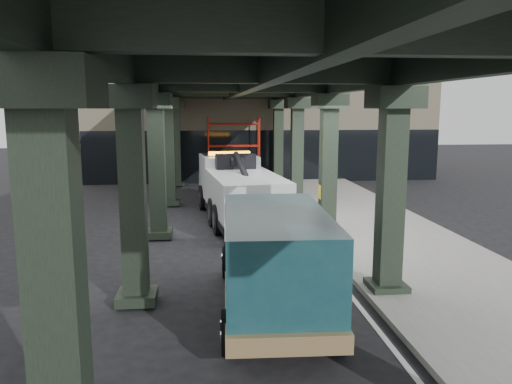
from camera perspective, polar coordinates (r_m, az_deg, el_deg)
ground at (r=16.02m, az=0.70°, el=-6.80°), size 90.00×90.00×0.00m
sidewalk at (r=18.90m, az=13.68°, el=-4.30°), size 5.00×40.00×0.15m
lane_stripe at (r=18.18m, az=5.30°, el=-4.84°), size 0.12×38.00×0.01m
viaduct at (r=17.35m, az=-1.40°, el=12.69°), size 7.40×32.00×6.40m
building at (r=35.47m, az=0.14°, el=8.71°), size 22.00×10.00×8.00m
scaffolding at (r=30.06m, az=-2.57°, el=4.94°), size 3.08×0.88×4.00m
tow_truck at (r=20.27m, az=-2.17°, el=0.59°), size 3.29×8.70×2.79m
towed_van at (r=11.04m, az=2.10°, el=-7.51°), size 2.55×5.91×2.36m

